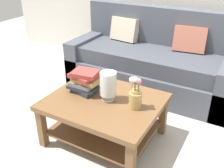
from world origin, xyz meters
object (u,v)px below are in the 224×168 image
object	(u,v)px
book_stack_main	(84,81)
coffee_table	(104,111)
couch	(151,62)
glass_hurricane_vase	(108,85)
flower_pitcher	(135,96)

from	to	relation	value
book_stack_main	coffee_table	bearing A→B (deg)	-7.91
couch	coffee_table	bearing A→B (deg)	-88.31
glass_hurricane_vase	flower_pitcher	xyz separation A→B (m)	(0.28, -0.00, -0.04)
coffee_table	book_stack_main	distance (m)	0.35
glass_hurricane_vase	book_stack_main	bearing A→B (deg)	177.80
glass_hurricane_vase	couch	bearing A→B (deg)	93.19
couch	coffee_table	world-z (taller)	couch
coffee_table	flower_pitcher	world-z (taller)	flower_pitcher
coffee_table	flower_pitcher	bearing A→B (deg)	3.99
flower_pitcher	book_stack_main	bearing A→B (deg)	178.74
couch	flower_pitcher	xyz separation A→B (m)	(0.35, -1.29, 0.22)
book_stack_main	flower_pitcher	size ratio (longest dim) A/B	1.00
couch	flower_pitcher	size ratio (longest dim) A/B	7.10
coffee_table	book_stack_main	size ratio (longest dim) A/B	3.40
couch	flower_pitcher	world-z (taller)	couch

